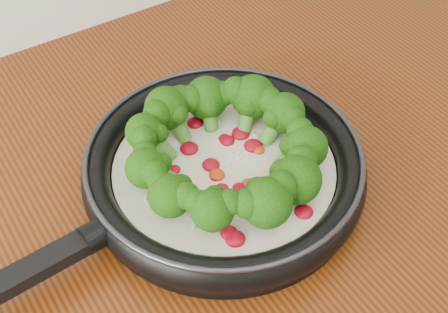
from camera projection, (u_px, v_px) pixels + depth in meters
skillet at (223, 165)px, 0.73m from camera, size 0.52×0.35×0.09m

